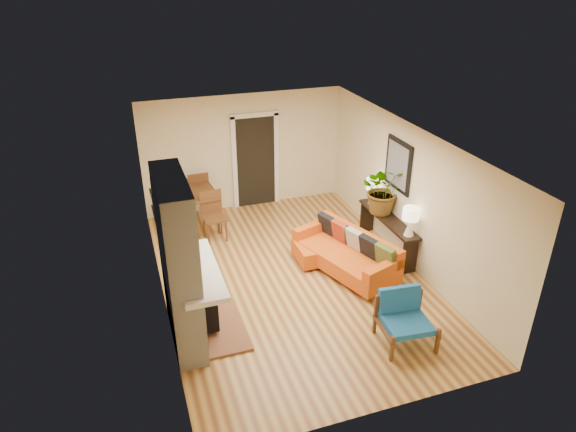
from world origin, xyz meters
name	(u,v)px	position (x,y,z in m)	size (l,w,h in m)	color
room_shell	(278,161)	(0.60, 2.63, 1.24)	(6.50, 6.50, 6.50)	tan
fireplace	(182,267)	(-2.00, -1.00, 1.24)	(1.09, 1.68, 2.60)	white
sofa	(348,252)	(1.08, -0.06, 0.35)	(1.49, 2.20, 0.80)	silver
ottoman	(315,251)	(0.61, 0.40, 0.21)	(0.72, 0.72, 0.37)	silver
blue_chair	(404,315)	(1.04, -2.09, 0.43)	(0.82, 0.81, 0.79)	brown
dining_table	(201,198)	(-1.14, 2.54, 0.65)	(0.87, 1.88, 1.00)	brown
console_table	(388,225)	(2.07, 0.31, 0.58)	(0.34, 1.85, 0.72)	black
lamp_near	(410,218)	(2.07, -0.42, 1.06)	(0.30, 0.30, 0.54)	white
lamp_far	(373,188)	(2.07, 0.99, 1.06)	(0.30, 0.30, 0.54)	white
houseplant	(384,189)	(2.06, 0.56, 1.21)	(0.88, 0.76, 0.98)	#1E5919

